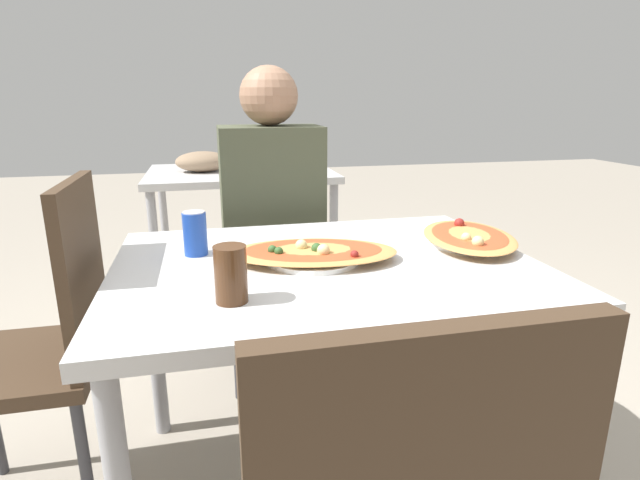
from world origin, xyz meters
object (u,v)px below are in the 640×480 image
object	(u,v)px
dining_table	(326,287)
drink_glass	(231,274)
chair_side_left	(47,337)
person_seated	(272,204)
soda_can	(195,233)
chair_far_seated	(270,249)
pizza_second	(469,237)
pizza_main	(313,253)

from	to	relation	value
dining_table	drink_glass	size ratio (longest dim) A/B	8.93
chair_side_left	person_seated	bearing A→B (deg)	-51.62
soda_can	dining_table	bearing A→B (deg)	-22.32
chair_far_seated	drink_glass	bearing A→B (deg)	78.21
person_seated	soda_can	distance (m)	0.58
chair_far_seated	soda_can	distance (m)	0.73
chair_side_left	pizza_second	xyz separation A→B (m)	(1.21, -0.03, 0.21)
person_seated	pizza_main	distance (m)	0.63
dining_table	soda_can	world-z (taller)	soda_can
chair_far_seated	person_seated	distance (m)	0.25
dining_table	chair_side_left	xyz separation A→B (m)	(-0.75, 0.10, -0.12)
chair_far_seated	pizza_second	size ratio (longest dim) A/B	2.11
soda_can	pizza_second	distance (m)	0.81
dining_table	pizza_second	bearing A→B (deg)	7.87
person_seated	drink_glass	distance (m)	0.90
pizza_main	soda_can	bearing A→B (deg)	158.18
chair_side_left	pizza_main	distance (m)	0.75
dining_table	pizza_main	size ratio (longest dim) A/B	2.27
chair_far_seated	pizza_second	world-z (taller)	chair_far_seated
dining_table	soda_can	xyz separation A→B (m)	(-0.35, 0.14, 0.14)
person_seated	pizza_main	xyz separation A→B (m)	(0.03, -0.63, -0.01)
chair_far_seated	pizza_second	distance (m)	0.90
soda_can	person_seated	bearing A→B (deg)	60.47
chair_side_left	drink_glass	xyz separation A→B (m)	(0.49, -0.32, 0.25)
chair_side_left	soda_can	xyz separation A→B (m)	(0.41, 0.04, 0.25)
chair_far_seated	pizza_main	distance (m)	0.78
dining_table	drink_glass	bearing A→B (deg)	-140.03
pizza_main	chair_far_seated	bearing A→B (deg)	92.11
pizza_main	pizza_second	distance (m)	0.50
person_seated	soda_can	xyz separation A→B (m)	(-0.29, -0.50, 0.03)
person_seated	drink_glass	size ratio (longest dim) A/B	10.01
chair_far_seated	chair_side_left	world-z (taller)	same
dining_table	pizza_main	bearing A→B (deg)	153.18
dining_table	person_seated	distance (m)	0.66
dining_table	soda_can	size ratio (longest dim) A/B	9.09
chair_side_left	pizza_main	xyz separation A→B (m)	(0.72, -0.08, 0.21)
soda_can	pizza_main	bearing A→B (deg)	-21.82
chair_side_left	person_seated	world-z (taller)	person_seated
soda_can	pizza_second	xyz separation A→B (m)	(0.81, -0.08, -0.04)
drink_glass	person_seated	bearing A→B (deg)	76.67
dining_table	chair_side_left	size ratio (longest dim) A/B	1.19
person_seated	drink_glass	world-z (taller)	person_seated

